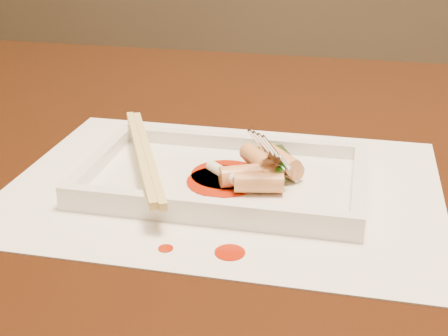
% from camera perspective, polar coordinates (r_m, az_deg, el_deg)
% --- Properties ---
extents(table, '(1.40, 0.90, 0.75)m').
position_cam_1_polar(table, '(0.68, 5.77, -7.53)').
color(table, black).
rests_on(table, ground).
extents(placemat, '(0.40, 0.30, 0.00)m').
position_cam_1_polar(placemat, '(0.59, 0.00, -1.67)').
color(placemat, white).
rests_on(placemat, table).
extents(sauce_splatter_a, '(0.02, 0.02, 0.00)m').
position_cam_1_polar(sauce_splatter_a, '(0.48, 0.54, -7.73)').
color(sauce_splatter_a, '#A31B04').
rests_on(sauce_splatter_a, placemat).
extents(sauce_splatter_b, '(0.01, 0.01, 0.00)m').
position_cam_1_polar(sauce_splatter_b, '(0.49, -5.36, -7.33)').
color(sauce_splatter_b, '#A31B04').
rests_on(sauce_splatter_b, placemat).
extents(plate_base, '(0.26, 0.16, 0.01)m').
position_cam_1_polar(plate_base, '(0.59, -0.00, -1.25)').
color(plate_base, white).
rests_on(plate_base, placemat).
extents(plate_rim_far, '(0.26, 0.01, 0.01)m').
position_cam_1_polar(plate_rim_far, '(0.65, 1.41, 2.39)').
color(plate_rim_far, white).
rests_on(plate_rim_far, plate_base).
extents(plate_rim_near, '(0.26, 0.01, 0.01)m').
position_cam_1_polar(plate_rim_near, '(0.52, -1.77, -3.61)').
color(plate_rim_near, white).
rests_on(plate_rim_near, plate_base).
extents(plate_rim_left, '(0.01, 0.14, 0.01)m').
position_cam_1_polar(plate_rim_left, '(0.62, -11.32, 0.77)').
color(plate_rim_left, white).
rests_on(plate_rim_left, plate_base).
extents(plate_rim_right, '(0.01, 0.14, 0.01)m').
position_cam_1_polar(plate_rim_right, '(0.57, 12.28, -1.38)').
color(plate_rim_right, white).
rests_on(plate_rim_right, plate_base).
extents(veg_piece, '(0.05, 0.04, 0.01)m').
position_cam_1_polar(veg_piece, '(0.61, 4.02, 1.00)').
color(veg_piece, black).
rests_on(veg_piece, plate_base).
extents(scallion_white, '(0.04, 0.03, 0.01)m').
position_cam_1_polar(scallion_white, '(0.57, -0.11, -0.40)').
color(scallion_white, '#EAEACC').
rests_on(scallion_white, plate_base).
extents(scallion_green, '(0.03, 0.08, 0.01)m').
position_cam_1_polar(scallion_green, '(0.59, 4.41, 0.69)').
color(scallion_green, green).
rests_on(scallion_green, plate_base).
extents(chopstick_a, '(0.10, 0.20, 0.01)m').
position_cam_1_polar(chopstick_a, '(0.60, -7.70, 1.35)').
color(chopstick_a, '#D9C16C').
rests_on(chopstick_a, plate_rim_near).
extents(chopstick_b, '(0.10, 0.20, 0.01)m').
position_cam_1_polar(chopstick_b, '(0.60, -6.97, 1.29)').
color(chopstick_b, '#D9C16C').
rests_on(chopstick_b, plate_rim_near).
extents(fork, '(0.09, 0.10, 0.14)m').
position_cam_1_polar(fork, '(0.56, 7.41, 6.05)').
color(fork, silver).
rests_on(fork, plate_base).
extents(sauce_blob_0, '(0.07, 0.07, 0.00)m').
position_cam_1_polar(sauce_blob_0, '(0.57, -0.18, -1.23)').
color(sauce_blob_0, '#A31B04').
rests_on(sauce_blob_0, plate_base).
extents(sauce_blob_1, '(0.07, 0.07, 0.00)m').
position_cam_1_polar(sauce_blob_1, '(0.59, 0.18, -0.61)').
color(sauce_blob_1, '#A31B04').
rests_on(sauce_blob_1, plate_base).
extents(sauce_blob_2, '(0.04, 0.04, 0.00)m').
position_cam_1_polar(sauce_blob_2, '(0.59, 0.07, -0.61)').
color(sauce_blob_2, '#A31B04').
rests_on(sauce_blob_2, plate_base).
extents(rice_cake_0, '(0.03, 0.04, 0.02)m').
position_cam_1_polar(rice_cake_0, '(0.57, 4.48, -0.38)').
color(rice_cake_0, tan).
rests_on(rice_cake_0, plate_base).
extents(rice_cake_1, '(0.05, 0.03, 0.02)m').
position_cam_1_polar(rice_cake_1, '(0.55, 3.20, -1.34)').
color(rice_cake_1, tan).
rests_on(rice_cake_1, plate_base).
extents(rice_cake_2, '(0.04, 0.05, 0.02)m').
position_cam_1_polar(rice_cake_2, '(0.58, 3.11, 0.78)').
color(rice_cake_2, tan).
rests_on(rice_cake_2, plate_base).
extents(rice_cake_3, '(0.05, 0.04, 0.02)m').
position_cam_1_polar(rice_cake_3, '(0.56, 2.15, -0.65)').
color(rice_cake_3, tan).
rests_on(rice_cake_3, plate_base).
extents(rice_cake_4, '(0.04, 0.04, 0.02)m').
position_cam_1_polar(rice_cake_4, '(0.58, 5.44, 0.12)').
color(rice_cake_4, tan).
rests_on(rice_cake_4, plate_base).
extents(rice_cake_5, '(0.04, 0.05, 0.02)m').
position_cam_1_polar(rice_cake_5, '(0.58, 5.18, 0.83)').
color(rice_cake_5, tan).
rests_on(rice_cake_5, plate_base).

